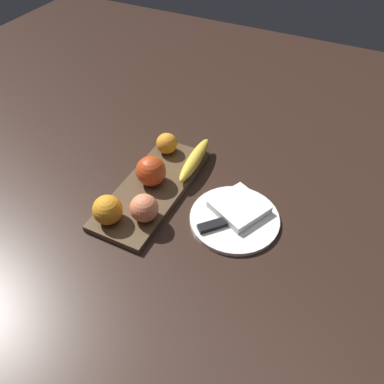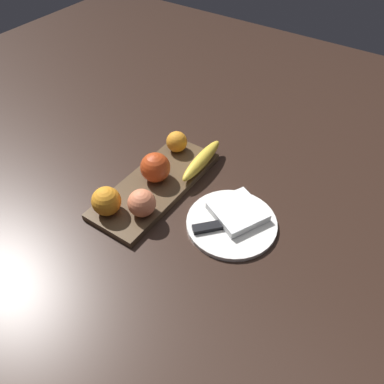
% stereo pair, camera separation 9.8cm
% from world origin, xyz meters
% --- Properties ---
extents(ground_plane, '(2.40, 2.40, 0.00)m').
position_xyz_m(ground_plane, '(0.00, 0.00, 0.00)').
color(ground_plane, black).
extents(fruit_tray, '(0.39, 0.16, 0.02)m').
position_xyz_m(fruit_tray, '(0.04, -0.02, 0.01)').
color(fruit_tray, brown).
rests_on(fruit_tray, ground_plane).
extents(apple, '(0.08, 0.08, 0.08)m').
position_xyz_m(apple, '(0.05, -0.01, 0.06)').
color(apple, '#BD3E18').
rests_on(apple, fruit_tray).
extents(banana, '(0.20, 0.05, 0.04)m').
position_xyz_m(banana, '(0.17, -0.08, 0.04)').
color(banana, yellow).
rests_on(banana, fruit_tray).
extents(orange_near_apple, '(0.07, 0.07, 0.07)m').
position_xyz_m(orange_near_apple, '(-0.11, 0.02, 0.05)').
color(orange_near_apple, orange).
rests_on(orange_near_apple, fruit_tray).
extents(orange_near_banana, '(0.06, 0.06, 0.06)m').
position_xyz_m(orange_near_banana, '(0.18, 0.02, 0.05)').
color(orange_near_banana, orange).
rests_on(orange_near_banana, fruit_tray).
extents(peach, '(0.07, 0.07, 0.07)m').
position_xyz_m(peach, '(-0.07, -0.06, 0.05)').
color(peach, '#E77D54').
rests_on(peach, fruit_tray).
extents(dinner_plate, '(0.22, 0.22, 0.01)m').
position_xyz_m(dinner_plate, '(0.04, -0.25, 0.01)').
color(dinner_plate, white).
rests_on(dinner_plate, ground_plane).
extents(folded_napkin, '(0.16, 0.16, 0.02)m').
position_xyz_m(folded_napkin, '(0.07, -0.25, 0.02)').
color(folded_napkin, white).
rests_on(folded_napkin, dinner_plate).
extents(knife, '(0.15, 0.14, 0.01)m').
position_xyz_m(knife, '(0.00, -0.23, 0.02)').
color(knife, silver).
rests_on(knife, dinner_plate).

